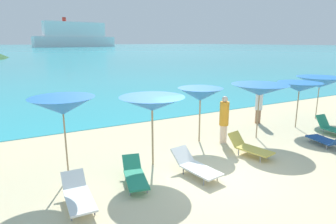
{
  "coord_description": "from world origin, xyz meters",
  "views": [
    {
      "loc": [
        -4.9,
        -6.25,
        3.79
      ],
      "look_at": [
        0.21,
        3.14,
        1.2
      ],
      "focal_mm": 31.06,
      "sensor_mm": 36.0,
      "label": 1
    }
  ],
  "objects_px": {
    "umbrella_5": "(260,90)",
    "umbrella_7": "(320,82)",
    "umbrella_6": "(300,87)",
    "lounge_chair_5": "(195,165)",
    "umbrella_2": "(63,106)",
    "lounge_chair_1": "(327,140)",
    "umbrella_3": "(152,104)",
    "lounge_chair_0": "(135,175)",
    "cruise_ship": "(76,36)",
    "lounge_chair_6": "(249,147)",
    "lounge_chair_2": "(332,127)",
    "lounge_chair_4": "(78,194)",
    "beachgoer_0": "(259,104)",
    "beachgoer_3": "(224,118)",
    "umbrella_4": "(200,94)"
  },
  "relations": [
    {
      "from": "umbrella_2",
      "to": "lounge_chair_1",
      "type": "relative_size",
      "value": 1.53
    },
    {
      "from": "umbrella_2",
      "to": "lounge_chair_1",
      "type": "bearing_deg",
      "value": -12.49
    },
    {
      "from": "umbrella_7",
      "to": "cruise_ship",
      "type": "distance_m",
      "value": 226.26
    },
    {
      "from": "umbrella_7",
      "to": "lounge_chair_6",
      "type": "relative_size",
      "value": 1.39
    },
    {
      "from": "umbrella_3",
      "to": "umbrella_7",
      "type": "relative_size",
      "value": 0.97
    },
    {
      "from": "umbrella_6",
      "to": "lounge_chair_5",
      "type": "xyz_separation_m",
      "value": [
        -6.72,
        -1.85,
        -1.57
      ]
    },
    {
      "from": "umbrella_2",
      "to": "lounge_chair_4",
      "type": "distance_m",
      "value": 2.42
    },
    {
      "from": "umbrella_5",
      "to": "lounge_chair_0",
      "type": "distance_m",
      "value": 6.21
    },
    {
      "from": "umbrella_7",
      "to": "beachgoer_0",
      "type": "xyz_separation_m",
      "value": [
        -3.13,
        0.84,
        -0.95
      ]
    },
    {
      "from": "umbrella_3",
      "to": "lounge_chair_0",
      "type": "bearing_deg",
      "value": -137.17
    },
    {
      "from": "umbrella_5",
      "to": "beachgoer_3",
      "type": "height_order",
      "value": "umbrella_5"
    },
    {
      "from": "umbrella_5",
      "to": "beachgoer_0",
      "type": "xyz_separation_m",
      "value": [
        1.66,
        1.57,
        -1.05
      ]
    },
    {
      "from": "lounge_chair_0",
      "to": "cruise_ship",
      "type": "xyz_separation_m",
      "value": [
        44.22,
        225.7,
        7.81
      ]
    },
    {
      "from": "lounge_chair_0",
      "to": "cruise_ship",
      "type": "distance_m",
      "value": 230.12
    },
    {
      "from": "lounge_chair_2",
      "to": "beachgoer_3",
      "type": "distance_m",
      "value": 4.93
    },
    {
      "from": "umbrella_2",
      "to": "umbrella_7",
      "type": "bearing_deg",
      "value": 3.74
    },
    {
      "from": "lounge_chair_0",
      "to": "lounge_chair_2",
      "type": "distance_m",
      "value": 8.96
    },
    {
      "from": "lounge_chair_0",
      "to": "lounge_chair_4",
      "type": "relative_size",
      "value": 1.02
    },
    {
      "from": "umbrella_4",
      "to": "lounge_chair_2",
      "type": "relative_size",
      "value": 1.43
    },
    {
      "from": "umbrella_2",
      "to": "lounge_chair_1",
      "type": "distance_m",
      "value": 9.27
    },
    {
      "from": "umbrella_2",
      "to": "lounge_chair_5",
      "type": "relative_size",
      "value": 1.34
    },
    {
      "from": "lounge_chair_4",
      "to": "cruise_ship",
      "type": "distance_m",
      "value": 230.75
    },
    {
      "from": "umbrella_5",
      "to": "cruise_ship",
      "type": "relative_size",
      "value": 0.04
    },
    {
      "from": "lounge_chair_0",
      "to": "beachgoer_3",
      "type": "relative_size",
      "value": 0.93
    },
    {
      "from": "umbrella_3",
      "to": "cruise_ship",
      "type": "xyz_separation_m",
      "value": [
        43.23,
        224.79,
        6.1
      ]
    },
    {
      "from": "umbrella_4",
      "to": "umbrella_6",
      "type": "distance_m",
      "value": 4.97
    },
    {
      "from": "lounge_chair_2",
      "to": "beachgoer_0",
      "type": "bearing_deg",
      "value": 123.41
    },
    {
      "from": "umbrella_7",
      "to": "lounge_chair_0",
      "type": "distance_m",
      "value": 10.93
    },
    {
      "from": "umbrella_6",
      "to": "lounge_chair_1",
      "type": "relative_size",
      "value": 1.36
    },
    {
      "from": "umbrella_5",
      "to": "umbrella_3",
      "type": "bearing_deg",
      "value": -175.36
    },
    {
      "from": "lounge_chair_5",
      "to": "umbrella_6",
      "type": "bearing_deg",
      "value": 6.64
    },
    {
      "from": "umbrella_4",
      "to": "lounge_chair_0",
      "type": "distance_m",
      "value": 4.38
    },
    {
      "from": "cruise_ship",
      "to": "lounge_chair_6",
      "type": "bearing_deg",
      "value": -110.07
    },
    {
      "from": "beachgoer_0",
      "to": "beachgoer_3",
      "type": "bearing_deg",
      "value": 124.08
    },
    {
      "from": "umbrella_3",
      "to": "cruise_ship",
      "type": "height_order",
      "value": "cruise_ship"
    },
    {
      "from": "lounge_chair_4",
      "to": "beachgoer_0",
      "type": "xyz_separation_m",
      "value": [
        9.08,
        3.2,
        0.65
      ]
    },
    {
      "from": "umbrella_2",
      "to": "umbrella_6",
      "type": "bearing_deg",
      "value": 1.66
    },
    {
      "from": "umbrella_4",
      "to": "beachgoer_3",
      "type": "height_order",
      "value": "umbrella_4"
    },
    {
      "from": "lounge_chair_6",
      "to": "beachgoer_0",
      "type": "relative_size",
      "value": 0.95
    },
    {
      "from": "cruise_ship",
      "to": "umbrella_7",
      "type": "bearing_deg",
      "value": -108.56
    },
    {
      "from": "lounge_chair_0",
      "to": "lounge_chair_1",
      "type": "height_order",
      "value": "lounge_chair_1"
    },
    {
      "from": "lounge_chair_4",
      "to": "cruise_ship",
      "type": "relative_size",
      "value": 0.03
    },
    {
      "from": "umbrella_7",
      "to": "lounge_chair_1",
      "type": "height_order",
      "value": "umbrella_7"
    },
    {
      "from": "umbrella_7",
      "to": "beachgoer_3",
      "type": "bearing_deg",
      "value": -175.06
    },
    {
      "from": "umbrella_5",
      "to": "umbrella_7",
      "type": "height_order",
      "value": "umbrella_5"
    },
    {
      "from": "umbrella_4",
      "to": "beachgoer_0",
      "type": "xyz_separation_m",
      "value": [
        3.95,
        0.83,
        -0.95
      ]
    },
    {
      "from": "lounge_chair_0",
      "to": "lounge_chair_2",
      "type": "height_order",
      "value": "lounge_chair_2"
    },
    {
      "from": "umbrella_3",
      "to": "lounge_chair_1",
      "type": "distance_m",
      "value": 6.78
    },
    {
      "from": "umbrella_7",
      "to": "lounge_chair_6",
      "type": "bearing_deg",
      "value": -162.64
    },
    {
      "from": "umbrella_6",
      "to": "lounge_chair_5",
      "type": "height_order",
      "value": "umbrella_6"
    }
  ]
}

